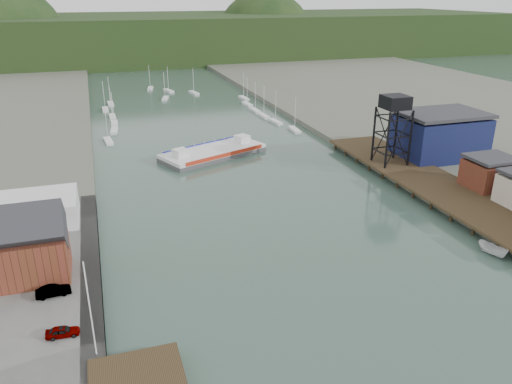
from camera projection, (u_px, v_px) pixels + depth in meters
ground at (395, 361)px, 58.10m from camera, size 600.00×600.00×0.00m
east_land at (510, 130)px, 154.99m from camera, size 120.00×400.00×3.20m
west_quay at (39, 320)px, 63.98m from camera, size 16.00×80.00×1.60m
east_pier at (430, 181)px, 107.67m from camera, size 14.00×70.00×2.45m
harbor_building at (23, 250)px, 70.25m from camera, size 12.20×8.20×8.90m
white_shed at (24, 211)px, 88.15m from camera, size 18.00×12.00×4.50m
flagpole at (90, 310)px, 54.62m from camera, size 0.16×0.16×12.00m
lift_tower at (395, 106)px, 113.41m from camera, size 6.50×6.50×16.00m
blue_shed at (440, 135)px, 122.68m from camera, size 20.50×14.50×11.30m
marina_sailboats at (183, 109)px, 180.11m from camera, size 57.71×92.65×0.90m
distant_hills at (130, 41)px, 318.85m from camera, size 500.00×120.00×80.00m
chain_ferry at (213, 152)px, 129.51m from camera, size 29.26×20.51×3.91m
motorboat at (493, 250)px, 80.99m from camera, size 3.19×5.50×2.00m
car_west_a at (63, 331)px, 59.54m from camera, size 4.00×1.79×1.34m
car_west_b at (53, 291)px, 67.45m from camera, size 4.68×2.03×1.50m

